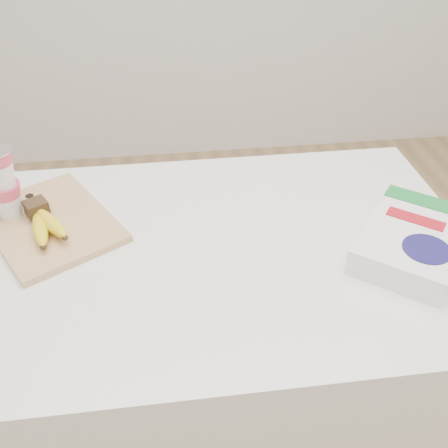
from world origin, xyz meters
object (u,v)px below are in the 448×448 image
at_px(cutting_board, 50,223).
at_px(cereal_box, 413,240).
at_px(table, 219,366).
at_px(bananas, 44,222).
at_px(yogurt_stack, 3,182).

xyz_separation_m(cutting_board, cereal_box, (0.80, -0.20, 0.02)).
height_order(table, bananas, bananas).
distance_m(bananas, cereal_box, 0.81).
xyz_separation_m(table, bananas, (-0.38, 0.08, 0.47)).
height_order(bananas, cereal_box, cereal_box).
xyz_separation_m(table, cereal_box, (0.41, -0.08, 0.46)).
height_order(cutting_board, bananas, bananas).
xyz_separation_m(bananas, yogurt_stack, (-0.08, 0.06, 0.07)).
distance_m(cutting_board, bananas, 0.05).
relative_size(table, yogurt_stack, 6.63).
xyz_separation_m(cutting_board, yogurt_stack, (-0.09, 0.03, 0.10)).
distance_m(table, bananas, 0.61).
bearing_deg(yogurt_stack, table, -17.42).
bearing_deg(cereal_box, yogurt_stack, -155.45).
bearing_deg(bananas, cutting_board, 87.38).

